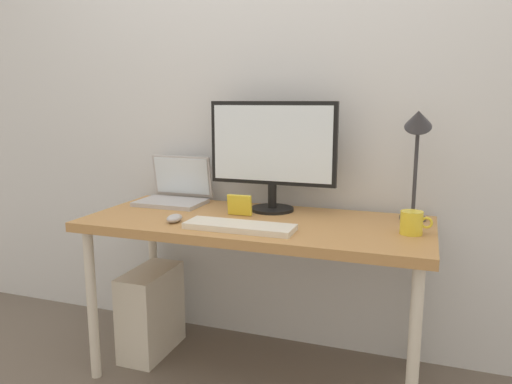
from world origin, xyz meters
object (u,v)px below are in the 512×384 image
(mouse, at_px, (174,218))
(coffee_mug, at_px, (412,223))
(desk, at_px, (256,234))
(laptop, at_px, (176,191))
(keyboard, at_px, (240,227))
(desk_lamp, at_px, (417,137))
(computer_tower, at_px, (151,311))
(photo_frame, at_px, (240,205))
(monitor, at_px, (272,149))

(mouse, height_order, coffee_mug, coffee_mug)
(desk, xyz_separation_m, laptop, (-0.50, 0.20, 0.12))
(desk, bearing_deg, laptop, 157.96)
(keyboard, bearing_deg, laptop, 142.24)
(desk_lamp, distance_m, computer_tower, 1.48)
(laptop, xyz_separation_m, photo_frame, (0.40, -0.16, -0.01))
(coffee_mug, bearing_deg, computer_tower, 177.63)
(mouse, bearing_deg, keyboard, -3.55)
(monitor, distance_m, keyboard, 0.46)
(monitor, height_order, desk_lamp, monitor)
(desk, bearing_deg, coffee_mug, -2.13)
(laptop, bearing_deg, photo_frame, -21.37)
(computer_tower, bearing_deg, laptop, 71.05)
(desk, relative_size, keyboard, 3.34)
(desk, bearing_deg, desk_lamp, 16.37)
(laptop, bearing_deg, keyboard, -37.76)
(desk_lamp, xyz_separation_m, keyboard, (-0.64, -0.36, -0.34))
(desk, height_order, desk_lamp, desk_lamp)
(desk, distance_m, computer_tower, 0.72)
(monitor, distance_m, mouse, 0.54)
(desk, distance_m, mouse, 0.36)
(monitor, height_order, photo_frame, monitor)
(desk, relative_size, coffee_mug, 12.24)
(keyboard, bearing_deg, photo_frame, 111.08)
(keyboard, bearing_deg, desk_lamp, 29.58)
(mouse, bearing_deg, desk, 27.44)
(monitor, relative_size, keyboard, 1.34)
(photo_frame, bearing_deg, keyboard, -68.92)
(computer_tower, bearing_deg, coffee_mug, -2.37)
(desk, distance_m, laptop, 0.55)
(desk, height_order, mouse, mouse)
(keyboard, distance_m, computer_tower, 0.79)
(monitor, height_order, mouse, monitor)
(laptop, distance_m, desk_lamp, 1.17)
(monitor, relative_size, desk_lamp, 1.19)
(keyboard, distance_m, photo_frame, 0.24)
(monitor, bearing_deg, desk_lamp, 0.10)
(laptop, relative_size, photo_frame, 2.91)
(desk, distance_m, coffee_mug, 0.65)
(desk_lamp, relative_size, mouse, 5.49)
(photo_frame, bearing_deg, computer_tower, -177.92)
(coffee_mug, height_order, computer_tower, coffee_mug)
(mouse, bearing_deg, desk_lamp, 20.16)
(laptop, height_order, mouse, laptop)
(mouse, bearing_deg, laptop, 117.65)
(desk_lamp, height_order, photo_frame, desk_lamp)
(monitor, relative_size, laptop, 1.84)
(keyboard, height_order, coffee_mug, coffee_mug)
(keyboard, relative_size, coffee_mug, 3.66)
(photo_frame, distance_m, computer_tower, 0.73)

